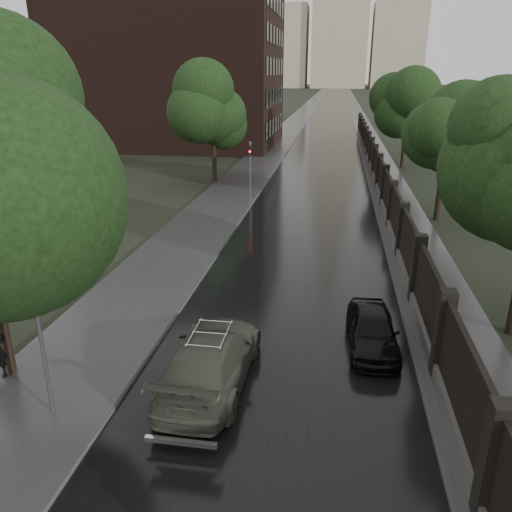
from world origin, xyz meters
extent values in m
plane|color=black|center=(0.00, 0.00, 0.00)|extent=(800.00, 800.00, 0.00)
cube|color=black|center=(0.00, 190.00, 0.01)|extent=(8.00, 420.00, 0.02)
cube|color=#2D2D2D|center=(-6.00, 190.00, 0.08)|extent=(4.00, 420.00, 0.16)
cube|color=#2D2D2D|center=(5.50, 190.00, 0.04)|extent=(3.00, 420.00, 0.08)
cube|color=#383533|center=(4.60, 32.00, 0.25)|extent=(0.40, 75.00, 0.50)
cube|color=black|center=(4.60, 32.00, 1.50)|extent=(0.15, 75.00, 2.00)
cube|color=black|center=(4.60, 70.00, 1.35)|extent=(0.45, 0.45, 2.70)
cylinder|color=black|center=(-8.00, 30.00, 2.93)|extent=(0.36, 0.36, 5.85)
sphere|color=black|center=(-8.00, 30.00, 5.27)|extent=(4.25, 4.25, 4.25)
cylinder|color=black|center=(7.50, 22.00, 2.76)|extent=(0.36, 0.36, 5.53)
sphere|color=black|center=(7.50, 22.00, 4.97)|extent=(4.08, 4.08, 4.08)
cylinder|color=black|center=(7.50, 40.00, 2.76)|extent=(0.36, 0.36, 5.53)
sphere|color=black|center=(7.50, 40.00, 4.97)|extent=(4.08, 4.08, 4.08)
cylinder|color=#59595E|center=(-5.40, 1.50, 2.50)|extent=(0.10, 0.10, 5.00)
cube|color=#59595E|center=(-5.40, 1.50, 5.05)|extent=(0.25, 0.12, 0.12)
cylinder|color=#59595E|center=(-4.30, 25.00, 1.50)|extent=(0.12, 0.12, 3.00)
imported|color=#59595E|center=(-4.30, 25.00, 3.50)|extent=(0.16, 0.20, 1.00)
sphere|color=#FF0C0C|center=(-4.30, 24.85, 3.35)|extent=(0.14, 0.14, 0.14)
cube|color=black|center=(-18.00, 52.00, 10.00)|extent=(24.00, 18.00, 20.00)
cube|color=tan|center=(-32.00, 300.00, 22.00)|extent=(28.00, 22.00, 44.00)
cube|color=tan|center=(32.00, 300.00, 22.00)|extent=(28.00, 22.00, 44.00)
cube|color=tan|center=(0.00, 300.00, 30.00)|extent=(30.00, 30.00, 60.00)
imported|color=#444A3B|center=(-1.80, 3.63, 0.77)|extent=(2.29, 5.35, 1.54)
imported|color=black|center=(2.79, 6.30, 0.64)|extent=(1.67, 3.81, 1.28)
camera|label=1|loc=(1.34, -8.08, 8.27)|focal=35.00mm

